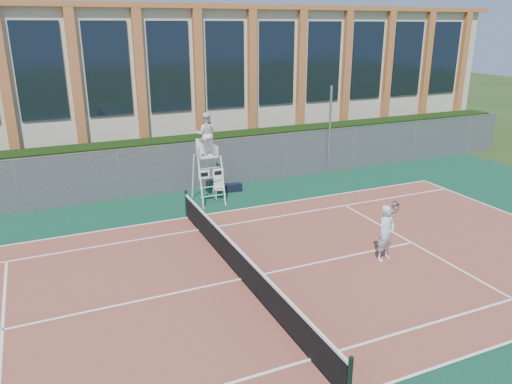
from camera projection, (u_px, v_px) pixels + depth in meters
name	position (u px, v px, depth m)	size (l,w,h in m)	color
ground	(241.00, 280.00, 14.81)	(120.00, 120.00, 0.00)	#233814
apron	(229.00, 266.00, 15.68)	(36.00, 20.00, 0.01)	#0D3B21
tennis_court	(241.00, 279.00, 14.81)	(23.77, 10.97, 0.02)	brown
tennis_net	(241.00, 264.00, 14.64)	(0.10, 11.30, 1.10)	black
fence	(165.00, 170.00, 22.08)	(40.00, 0.06, 2.20)	#595E60
hedge	(159.00, 163.00, 23.12)	(40.00, 1.40, 2.20)	black
building	(123.00, 80.00, 29.04)	(45.00, 10.60, 8.22)	beige
steel_pole	(330.00, 130.00, 24.89)	(0.12, 0.12, 4.40)	#9EA0A5
umpire_chair	(206.00, 136.00, 20.56)	(1.08, 1.66, 3.87)	white
plastic_chair	(219.00, 186.00, 21.65)	(0.50, 0.50, 0.93)	silver
sports_bag_near	(233.00, 188.00, 22.62)	(0.83, 0.33, 0.35)	black
sports_bag_far	(227.00, 186.00, 23.01)	(0.58, 0.25, 0.23)	black
tennis_player	(386.00, 233.00, 15.77)	(1.05, 0.75, 1.83)	silver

